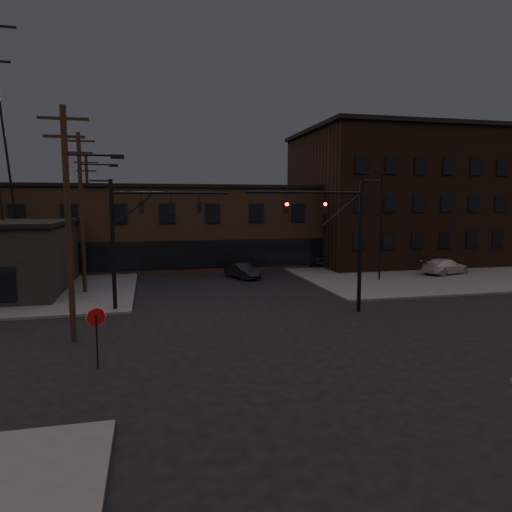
{
  "coord_description": "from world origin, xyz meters",
  "views": [
    {
      "loc": [
        -5.87,
        -20.62,
        6.63
      ],
      "look_at": [
        0.22,
        5.2,
        3.5
      ],
      "focal_mm": 32.0,
      "sensor_mm": 36.0,
      "label": 1
    }
  ],
  "objects": [
    {
      "name": "sidewalk_ne",
      "position": [
        22.0,
        22.0,
        0.07
      ],
      "size": [
        30.0,
        30.0,
        0.15
      ],
      "primitive_type": "cube",
      "color": "#474744",
      "rests_on": "ground"
    },
    {
      "name": "utility_pole_near",
      "position": [
        -9.43,
        2.0,
        5.87
      ],
      "size": [
        3.7,
        0.28,
        11.0
      ],
      "color": "black",
      "rests_on": "ground"
    },
    {
      "name": "traffic_signal_far",
      "position": [
        -6.72,
        8.0,
        5.01
      ],
      "size": [
        7.12,
        0.24,
        8.0
      ],
      "color": "black",
      "rests_on": "ground"
    },
    {
      "name": "lot_light_a",
      "position": [
        13.0,
        14.0,
        5.51
      ],
      "size": [
        1.5,
        0.28,
        9.14
      ],
      "color": "black",
      "rests_on": "ground"
    },
    {
      "name": "lot_light_b",
      "position": [
        19.0,
        19.0,
        5.51
      ],
      "size": [
        1.5,
        0.28,
        9.14
      ],
      "color": "black",
      "rests_on": "ground"
    },
    {
      "name": "ground",
      "position": [
        0.0,
        0.0,
        0.0
      ],
      "size": [
        140.0,
        140.0,
        0.0
      ],
      "primitive_type": "plane",
      "color": "black",
      "rests_on": "ground"
    },
    {
      "name": "building_right",
      "position": [
        22.0,
        26.0,
        7.0
      ],
      "size": [
        22.0,
        16.0,
        14.0
      ],
      "primitive_type": "cube",
      "color": "black",
      "rests_on": "ground"
    },
    {
      "name": "utility_pole_mid",
      "position": [
        -10.44,
        14.0,
        6.13
      ],
      "size": [
        3.7,
        0.28,
        11.5
      ],
      "color": "black",
      "rests_on": "ground"
    },
    {
      "name": "parked_car_lot_a",
      "position": [
        11.26,
        22.49,
        0.98
      ],
      "size": [
        5.23,
        3.33,
        1.66
      ],
      "primitive_type": "imported",
      "rotation": [
        0.0,
        0.0,
        1.27
      ],
      "color": "black",
      "rests_on": "sidewalk_ne"
    },
    {
      "name": "traffic_signal_near",
      "position": [
        5.36,
        4.5,
        4.93
      ],
      "size": [
        7.12,
        0.24,
        8.0
      ],
      "color": "black",
      "rests_on": "ground"
    },
    {
      "name": "stop_sign",
      "position": [
        -8.0,
        -1.99,
        1.84
      ],
      "size": [
        0.72,
        0.33,
        2.48
      ],
      "color": "black",
      "rests_on": "ground"
    },
    {
      "name": "utility_pole_far",
      "position": [
        -11.5,
        26.0,
        5.78
      ],
      "size": [
        2.2,
        0.28,
        11.0
      ],
      "color": "black",
      "rests_on": "ground"
    },
    {
      "name": "parked_car_lot_b",
      "position": [
        20.28,
        15.32,
        0.85
      ],
      "size": [
        5.15,
        3.2,
        1.39
      ],
      "primitive_type": "imported",
      "rotation": [
        0.0,
        0.0,
        1.85
      ],
      "color": "#AEAEB0",
      "rests_on": "sidewalk_ne"
    },
    {
      "name": "building_row",
      "position": [
        0.0,
        28.0,
        4.0
      ],
      "size": [
        40.0,
        12.0,
        8.0
      ],
      "primitive_type": "cube",
      "color": "#4A3527",
      "rests_on": "ground"
    },
    {
      "name": "car_crossing",
      "position": [
        2.0,
        18.07,
        0.67
      ],
      "size": [
        2.73,
        4.28,
        1.33
      ],
      "primitive_type": "imported",
      "rotation": [
        0.0,
        0.0,
        0.35
      ],
      "color": "black",
      "rests_on": "ground"
    }
  ]
}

